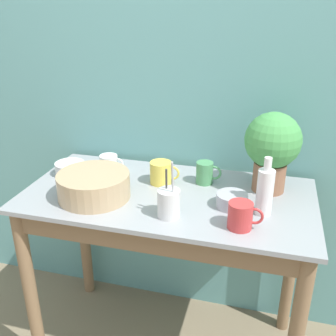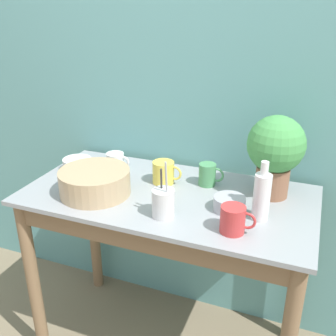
{
  "view_description": "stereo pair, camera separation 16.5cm",
  "coord_description": "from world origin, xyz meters",
  "px_view_note": "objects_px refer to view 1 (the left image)",
  "views": [
    {
      "loc": [
        0.39,
        -1.14,
        1.65
      ],
      "look_at": [
        0.0,
        0.32,
        0.99
      ],
      "focal_mm": 42.0,
      "sensor_mm": 36.0,
      "label": 1
    },
    {
      "loc": [
        0.55,
        -1.09,
        1.65
      ],
      "look_at": [
        0.0,
        0.32,
        0.99
      ],
      "focal_mm": 42.0,
      "sensor_mm": 36.0,
      "label": 2
    }
  ],
  "objects_px": {
    "potted_plant": "(272,146)",
    "bowl_small_enamel_white": "(70,169)",
    "mug_green": "(205,173)",
    "bowl_wash_large": "(94,185)",
    "mug_red": "(241,216)",
    "mug_white": "(109,163)",
    "utensil_cup": "(169,203)",
    "bowl_small_steel": "(232,200)",
    "bottle_tall": "(265,191)",
    "mug_yellow": "(161,173)"
  },
  "relations": [
    {
      "from": "mug_white",
      "to": "bowl_small_steel",
      "type": "distance_m",
      "value": 0.65
    },
    {
      "from": "potted_plant",
      "to": "bowl_small_enamel_white",
      "type": "height_order",
      "value": "potted_plant"
    },
    {
      "from": "mug_white",
      "to": "utensil_cup",
      "type": "height_order",
      "value": "utensil_cup"
    },
    {
      "from": "bowl_small_steel",
      "to": "utensil_cup",
      "type": "bearing_deg",
      "value": -148.26
    },
    {
      "from": "potted_plant",
      "to": "bottle_tall",
      "type": "height_order",
      "value": "potted_plant"
    },
    {
      "from": "mug_white",
      "to": "bottle_tall",
      "type": "bearing_deg",
      "value": -16.78
    },
    {
      "from": "mug_yellow",
      "to": "mug_red",
      "type": "distance_m",
      "value": 0.48
    },
    {
      "from": "mug_yellow",
      "to": "bowl_small_steel",
      "type": "distance_m",
      "value": 0.36
    },
    {
      "from": "mug_yellow",
      "to": "mug_red",
      "type": "bearing_deg",
      "value": -37.0
    },
    {
      "from": "mug_white",
      "to": "potted_plant",
      "type": "bearing_deg",
      "value": -0.48
    },
    {
      "from": "mug_yellow",
      "to": "mug_green",
      "type": "relative_size",
      "value": 1.19
    },
    {
      "from": "mug_red",
      "to": "mug_green",
      "type": "bearing_deg",
      "value": 119.44
    },
    {
      "from": "bowl_wash_large",
      "to": "bottle_tall",
      "type": "xyz_separation_m",
      "value": [
        0.7,
        0.04,
        0.04
      ]
    },
    {
      "from": "bowl_small_steel",
      "to": "mug_red",
      "type": "bearing_deg",
      "value": -72.17
    },
    {
      "from": "mug_green",
      "to": "bowl_small_enamel_white",
      "type": "relative_size",
      "value": 0.82
    },
    {
      "from": "potted_plant",
      "to": "utensil_cup",
      "type": "xyz_separation_m",
      "value": [
        -0.36,
        -0.33,
        -0.15
      ]
    },
    {
      "from": "mug_yellow",
      "to": "mug_white",
      "type": "xyz_separation_m",
      "value": [
        -0.28,
        0.06,
        -0.01
      ]
    },
    {
      "from": "mug_green",
      "to": "mug_yellow",
      "type": "bearing_deg",
      "value": -165.15
    },
    {
      "from": "bowl_wash_large",
      "to": "mug_red",
      "type": "relative_size",
      "value": 2.35
    },
    {
      "from": "mug_white",
      "to": "bowl_small_enamel_white",
      "type": "xyz_separation_m",
      "value": [
        -0.17,
        -0.08,
        -0.01
      ]
    },
    {
      "from": "mug_yellow",
      "to": "bowl_small_enamel_white",
      "type": "relative_size",
      "value": 0.98
    },
    {
      "from": "mug_yellow",
      "to": "mug_green",
      "type": "height_order",
      "value": "same"
    },
    {
      "from": "bottle_tall",
      "to": "bowl_small_steel",
      "type": "distance_m",
      "value": 0.14
    },
    {
      "from": "bowl_wash_large",
      "to": "utensil_cup",
      "type": "xyz_separation_m",
      "value": [
        0.35,
        -0.07,
        0.0
      ]
    },
    {
      "from": "potted_plant",
      "to": "utensil_cup",
      "type": "bearing_deg",
      "value": -137.32
    },
    {
      "from": "mug_green",
      "to": "bowl_small_steel",
      "type": "height_order",
      "value": "mug_green"
    },
    {
      "from": "mug_yellow",
      "to": "potted_plant",
      "type": "bearing_deg",
      "value": 6.68
    },
    {
      "from": "utensil_cup",
      "to": "bowl_small_steel",
      "type": "bearing_deg",
      "value": 31.74
    },
    {
      "from": "mug_red",
      "to": "bowl_small_enamel_white",
      "type": "relative_size",
      "value": 0.93
    },
    {
      "from": "bowl_wash_large",
      "to": "utensil_cup",
      "type": "bearing_deg",
      "value": -11.89
    },
    {
      "from": "bowl_small_enamel_white",
      "to": "utensil_cup",
      "type": "distance_m",
      "value": 0.61
    },
    {
      "from": "bowl_wash_large",
      "to": "mug_green",
      "type": "relative_size",
      "value": 2.64
    },
    {
      "from": "potted_plant",
      "to": "mug_yellow",
      "type": "xyz_separation_m",
      "value": [
        -0.47,
        -0.06,
        -0.15
      ]
    },
    {
      "from": "bottle_tall",
      "to": "mug_red",
      "type": "relative_size",
      "value": 1.83
    },
    {
      "from": "bottle_tall",
      "to": "bowl_small_steel",
      "type": "height_order",
      "value": "bottle_tall"
    },
    {
      "from": "mug_yellow",
      "to": "bowl_wash_large",
      "type": "bearing_deg",
      "value": -138.92
    },
    {
      "from": "bowl_wash_large",
      "to": "mug_yellow",
      "type": "distance_m",
      "value": 0.31
    },
    {
      "from": "bowl_small_steel",
      "to": "bowl_small_enamel_white",
      "type": "bearing_deg",
      "value": 171.46
    },
    {
      "from": "mug_red",
      "to": "utensil_cup",
      "type": "height_order",
      "value": "utensil_cup"
    },
    {
      "from": "potted_plant",
      "to": "bowl_wash_large",
      "type": "relative_size",
      "value": 1.15
    },
    {
      "from": "bottle_tall",
      "to": "bowl_small_steel",
      "type": "relative_size",
      "value": 1.86
    },
    {
      "from": "potted_plant",
      "to": "mug_green",
      "type": "xyz_separation_m",
      "value": [
        -0.28,
        -0.0,
        -0.15
      ]
    },
    {
      "from": "mug_yellow",
      "to": "bowl_small_steel",
      "type": "bearing_deg",
      "value": -22.42
    },
    {
      "from": "bowl_small_steel",
      "to": "mug_white",
      "type": "bearing_deg",
      "value": 162.0
    },
    {
      "from": "bowl_small_enamel_white",
      "to": "mug_green",
      "type": "bearing_deg",
      "value": 6.44
    },
    {
      "from": "mug_yellow",
      "to": "bottle_tall",
      "type": "bearing_deg",
      "value": -19.36
    },
    {
      "from": "utensil_cup",
      "to": "mug_green",
      "type": "bearing_deg",
      "value": 75.96
    },
    {
      "from": "mug_yellow",
      "to": "bowl_small_enamel_white",
      "type": "bearing_deg",
      "value": -177.29
    },
    {
      "from": "potted_plant",
      "to": "mug_yellow",
      "type": "height_order",
      "value": "potted_plant"
    },
    {
      "from": "potted_plant",
      "to": "mug_white",
      "type": "relative_size",
      "value": 2.92
    }
  ]
}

